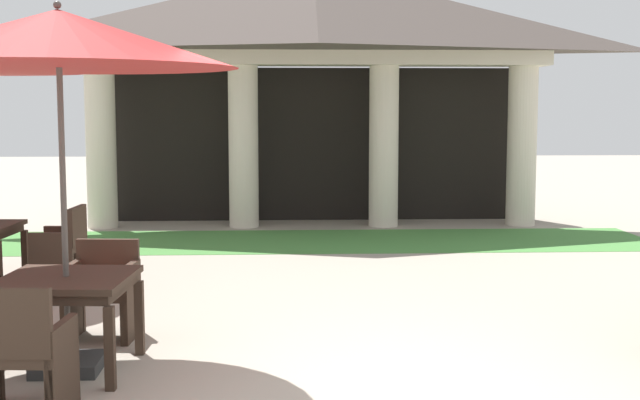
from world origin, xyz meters
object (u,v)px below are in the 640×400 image
Objects in this scene: patio_chair_mid_left_east at (62,248)px; patio_chair_mid_right_north at (103,292)px; patio_table_mid_right at (66,289)px; patio_umbrella_mid_right at (58,41)px; patio_chair_mid_right_south at (20,355)px.

patio_chair_mid_right_north is at bearing -154.73° from patio_chair_mid_left_east.
patio_umbrella_mid_right is at bearing 90.00° from patio_table_mid_right.
patio_table_mid_right is 1.14× the size of patio_chair_mid_right_south.
patio_umbrella_mid_right is 3.10× the size of patio_chair_mid_right_south.
patio_chair_mid_left_east is 0.88× the size of patio_table_mid_right.
patio_chair_mid_left_east is at bearing 104.74° from patio_chair_mid_right_south.
patio_umbrella_mid_right reaches higher than patio_chair_mid_right_south.
patio_chair_mid_left_east is at bearing -63.78° from patio_chair_mid_right_north.
patio_chair_mid_left_east and patio_chair_mid_right_south have the same top height.
patio_chair_mid_right_south is at bearing 90.00° from patio_chair_mid_right_north.
patio_chair_mid_right_south is (-0.07, -0.97, -2.10)m from patio_umbrella_mid_right.
patio_table_mid_right is at bearing -162.00° from patio_chair_mid_left_east.
patio_chair_mid_left_east reaches higher than patio_chair_mid_right_north.
patio_chair_mid_left_east is 4.31m from patio_chair_mid_right_south.
patio_chair_mid_left_east is 1.06× the size of patio_chair_mid_right_north.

